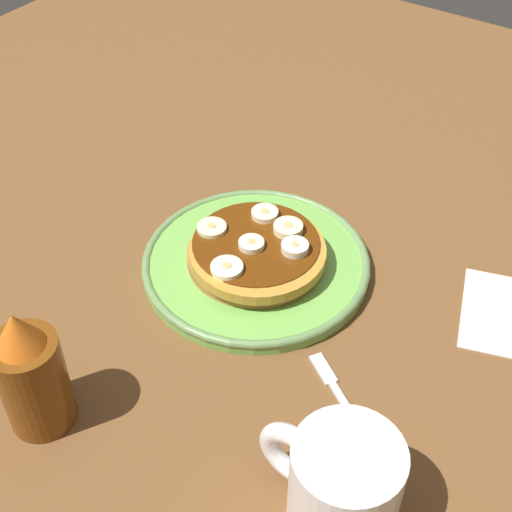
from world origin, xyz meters
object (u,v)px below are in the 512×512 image
object	(u,v)px
pancake_stack	(257,252)
fork	(343,401)
syrup_bottle	(31,375)
banana_slice_1	(228,269)
banana_slice_4	(265,214)
banana_slice_0	(255,246)
banana_slice_3	(212,228)
coffee_mug	(340,481)
banana_slice_5	(295,248)
banana_slice_2	(288,229)
plate	(256,263)

from	to	relation	value
pancake_stack	fork	size ratio (longest dim) A/B	1.30
fork	syrup_bottle	distance (cm)	26.16
banana_slice_1	banana_slice_4	distance (cm)	9.01
banana_slice_0	syrup_bottle	world-z (taller)	syrup_bottle
pancake_stack	banana_slice_3	world-z (taller)	banana_slice_3
coffee_mug	banana_slice_5	bearing A→B (deg)	-50.23
pancake_stack	fork	xyz separation A→B (cm)	(-15.63, 9.54, -2.26)
banana_slice_1	coffee_mug	xyz separation A→B (cm)	(-20.14, 13.66, 0.30)
pancake_stack	banana_slice_3	xyz separation A→B (cm)	(5.03, 0.92, 1.38)
pancake_stack	banana_slice_5	world-z (taller)	banana_slice_5
pancake_stack	fork	distance (cm)	18.45
banana_slice_4	syrup_bottle	size ratio (longest dim) A/B	0.23
banana_slice_2	banana_slice_1	bearing A→B (deg)	79.06
banana_slice_2	syrup_bottle	world-z (taller)	syrup_bottle
banana_slice_2	banana_slice_3	world-z (taller)	banana_slice_2
banana_slice_0	coffee_mug	size ratio (longest dim) A/B	0.23
syrup_bottle	banana_slice_0	bearing A→B (deg)	-101.29
pancake_stack	banana_slice_4	distance (cm)	4.59
banana_slice_0	banana_slice_3	bearing A→B (deg)	1.84
banana_slice_2	banana_slice_5	world-z (taller)	same
coffee_mug	banana_slice_1	bearing A→B (deg)	-34.14
banana_slice_3	syrup_bottle	bearing A→B (deg)	90.96
pancake_stack	banana_slice_3	size ratio (longest dim) A/B	4.87
banana_slice_4	banana_slice_5	xyz separation A→B (cm)	(-5.48, 2.78, 0.10)
banana_slice_2	coffee_mug	distance (cm)	28.66
fork	banana_slice_2	bearing A→B (deg)	-42.35
banana_slice_4	syrup_bottle	bearing A→B (deg)	84.44
pancake_stack	banana_slice_4	xyz separation A→B (cm)	(1.78, -3.97, 1.47)
plate	pancake_stack	distance (cm)	1.67
plate	fork	size ratio (longest dim) A/B	2.06
banana_slice_0	banana_slice_5	distance (cm)	3.95
plate	banana_slice_4	bearing A→B (deg)	-68.02
banana_slice_0	fork	world-z (taller)	banana_slice_0
banana_slice_3	fork	size ratio (longest dim) A/B	0.27
pancake_stack	coffee_mug	size ratio (longest dim) A/B	1.30
banana_slice_1	coffee_mug	bearing A→B (deg)	145.86
banana_slice_1	banana_slice_2	bearing A→B (deg)	-100.94
banana_slice_2	syrup_bottle	xyz separation A→B (cm)	(6.16, 28.51, 1.53)
banana_slice_0	banana_slice_2	world-z (taller)	banana_slice_2
banana_slice_2	banana_slice_3	bearing A→B (deg)	32.78
banana_slice_1	banana_slice_5	world-z (taller)	banana_slice_5
banana_slice_0	syrup_bottle	bearing A→B (deg)	78.71
plate	pancake_stack	world-z (taller)	pancake_stack
banana_slice_0	pancake_stack	bearing A→B (deg)	-71.21
pancake_stack	banana_slice_5	xyz separation A→B (cm)	(-3.70, -1.19, 1.57)
syrup_bottle	banana_slice_4	bearing A→B (deg)	-95.56
banana_slice_2	fork	size ratio (longest dim) A/B	0.27
banana_slice_4	banana_slice_5	world-z (taller)	banana_slice_5
banana_slice_3	banana_slice_4	world-z (taller)	banana_slice_4
banana_slice_0	banana_slice_4	size ratio (longest dim) A/B	0.92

